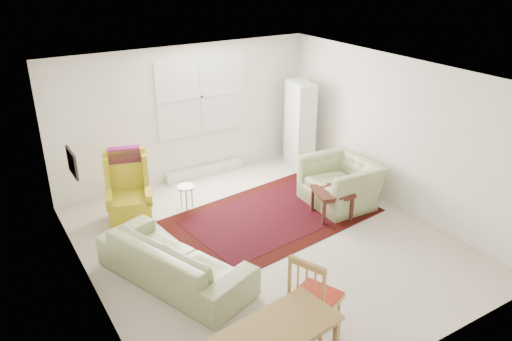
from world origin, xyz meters
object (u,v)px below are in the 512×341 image
cabinet (300,125)px  stool (186,197)px  armchair (341,178)px  wingback_chair (128,189)px  desk_chair (316,295)px  sofa (174,251)px  coffee_table (332,203)px

cabinet → stool: bearing=-160.6°
armchair → wingback_chair: size_ratio=1.02×
stool → desk_chair: bearing=-90.9°
sofa → desk_chair: size_ratio=1.99×
sofa → cabinet: cabinet is taller
wingback_chair → cabinet: size_ratio=0.68×
coffee_table → cabinet: 2.19m
sofa → wingback_chair: bearing=-20.7°
sofa → desk_chair: (0.92, -1.78, 0.11)m
armchair → coffee_table: (-0.41, -0.28, -0.23)m
sofa → wingback_chair: 1.82m
sofa → desk_chair: bearing=-173.1°
armchair → cabinet: size_ratio=0.69×
sofa → coffee_table: sofa is taller
wingback_chair → stool: bearing=14.6°
sofa → cabinet: 4.29m
desk_chair → coffee_table: bearing=-65.0°
coffee_table → stool: coffee_table is taller
sofa → desk_chair: 2.00m
stool → wingback_chair: bearing=178.5°
sofa → stool: size_ratio=5.45×
stool → desk_chair: desk_chair is taller
armchair → wingback_chair: (-3.27, 1.25, 0.12)m
wingback_chair → stool: (0.96, -0.03, -0.38)m
armchair → sofa: bearing=-77.6°
sofa → stool: (0.97, 1.79, -0.24)m
coffee_table → stool: size_ratio=1.42×
wingback_chair → armchair: bearing=-4.8°
armchair → cabinet: bearing=170.6°
sofa → desk_chair: desk_chair is taller
coffee_table → desk_chair: bearing=-133.4°
sofa → wingback_chair: size_ratio=1.88×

